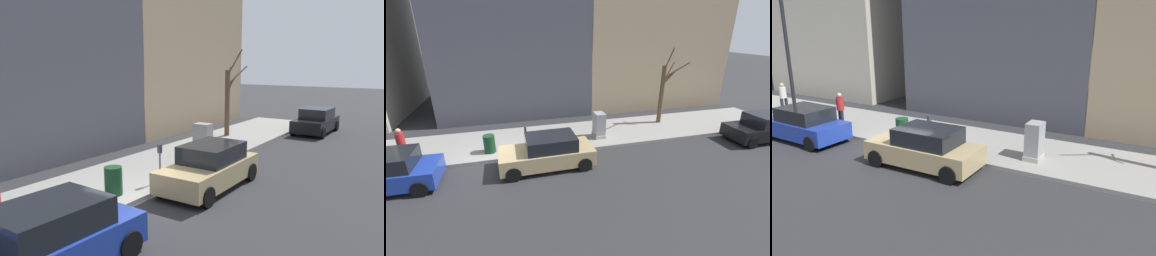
% 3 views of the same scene
% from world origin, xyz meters
% --- Properties ---
extents(ground_plane, '(120.00, 120.00, 0.00)m').
position_xyz_m(ground_plane, '(0.00, 0.00, 0.00)').
color(ground_plane, '#2B2B2D').
extents(sidewalk, '(4.00, 36.00, 0.15)m').
position_xyz_m(sidewalk, '(2.00, 0.00, 0.07)').
color(sidewalk, gray).
rests_on(sidewalk, ground).
extents(parked_car_black, '(1.98, 4.23, 1.52)m').
position_xyz_m(parked_car_black, '(-1.20, -14.74, 0.74)').
color(parked_car_black, black).
rests_on(parked_car_black, ground).
extents(parked_car_tan, '(1.96, 4.22, 1.52)m').
position_xyz_m(parked_car_tan, '(-1.05, -2.37, 0.74)').
color(parked_car_tan, tan).
rests_on(parked_car_tan, ground).
extents(parking_meter, '(0.14, 0.10, 1.35)m').
position_xyz_m(parking_meter, '(0.45, -1.51, 0.98)').
color(parking_meter, slate).
rests_on(parking_meter, sidewalk).
extents(utility_box, '(0.83, 0.61, 1.43)m').
position_xyz_m(utility_box, '(1.30, -5.67, 0.85)').
color(utility_box, '#A8A399').
rests_on(utility_box, sidewalk).
extents(bare_tree, '(1.29, 1.57, 4.83)m').
position_xyz_m(bare_tree, '(2.58, -10.40, 2.21)').
color(bare_tree, brown).
rests_on(bare_tree, sidewalk).
extents(trash_bin, '(0.56, 0.56, 0.90)m').
position_xyz_m(trash_bin, '(0.90, 0.27, 0.60)').
color(trash_bin, '#14381E').
rests_on(trash_bin, sidewalk).
extents(pedestrian_near_meter, '(0.36, 0.39, 1.66)m').
position_xyz_m(pedestrian_near_meter, '(0.90, 4.06, 1.09)').
color(pedestrian_near_meter, '#1E1E2D').
rests_on(pedestrian_near_meter, sidewalk).
extents(office_tower_left, '(11.29, 11.29, 15.35)m').
position_xyz_m(office_tower_left, '(11.14, -12.23, 7.68)').
color(office_tower_left, tan).
rests_on(office_tower_left, ground).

